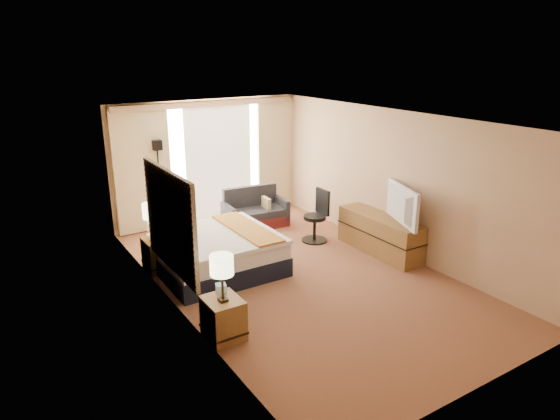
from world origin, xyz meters
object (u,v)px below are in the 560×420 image
nightstand_right (159,254)px  loveseat (255,214)px  floor_lamp (159,167)px  lamp_right (152,212)px  media_dresser (380,234)px  desk_chair (317,218)px  bed (217,252)px  lamp_left (222,266)px  nightstand_left (223,318)px  television (396,205)px

nightstand_right → loveseat: bearing=22.8°
floor_lamp → lamp_right: 2.00m
media_dresser → desk_chair: 1.27m
nightstand_right → floor_lamp: (0.72, 1.84, 1.06)m
bed → lamp_left: bearing=-113.0°
nightstand_left → floor_lamp: size_ratio=0.29×
media_dresser → television: bearing=-97.1°
media_dresser → lamp_left: bearing=-163.5°
loveseat → television: television is taller
lamp_right → television: bearing=-26.7°
nightstand_left → loveseat: loveseat is taller
floor_lamp → bed: bearing=-87.9°
nightstand_right → bed: bed is taller
media_dresser → lamp_left: lamp_left is taller
bed → loveseat: size_ratio=1.40×
nightstand_right → loveseat: (2.47, 1.04, -0.01)m
nightstand_left → loveseat: (2.47, 3.54, -0.01)m
lamp_left → nightstand_left: bearing=71.4°
floor_lamp → lamp_left: 4.46m
nightstand_left → desk_chair: bearing=34.9°
media_dresser → desk_chair: (-0.62, 1.10, 0.11)m
lamp_left → nightstand_right: bearing=89.6°
desk_chair → bed: bearing=-173.4°
nightstand_right → desk_chair: 3.10m
desk_chair → nightstand_right: bearing=173.8°
media_dresser → floor_lamp: size_ratio=0.96×
nightstand_right → lamp_left: bearing=-90.4°
nightstand_left → nightstand_right: same height
lamp_right → television: size_ratio=0.55×
lamp_right → bed: bearing=-35.3°
bed → nightstand_right: bearing=143.5°
nightstand_left → media_dresser: 3.85m
media_dresser → lamp_right: (-3.75, 1.46, 0.69)m
television → bed: bearing=87.2°
nightstand_right → lamp_right: size_ratio=0.87×
nightstand_left → floor_lamp: (0.72, 4.34, 1.06)m
bed → desk_chair: 2.28m
bed → television: size_ratio=1.64×
bed → lamp_right: 1.27m
loveseat → desk_chair: 1.53m
nightstand_left → nightstand_right: bearing=90.0°
media_dresser → floor_lamp: 4.54m
nightstand_right → television: (3.65, -1.85, 0.76)m
media_dresser → lamp_right: lamp_right is taller
media_dresser → lamp_right: bearing=158.7°
bed → television: television is taller
floor_lamp → television: bearing=-51.5°
nightstand_left → loveseat: size_ratio=0.40×
lamp_left → lamp_right: size_ratio=0.99×
desk_chair → television: size_ratio=0.88×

